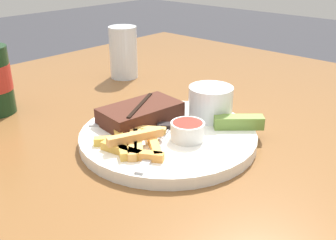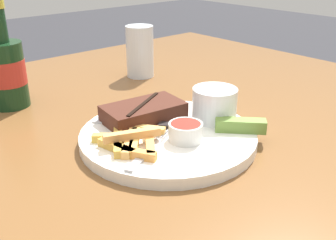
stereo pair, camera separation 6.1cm
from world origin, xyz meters
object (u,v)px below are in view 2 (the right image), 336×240
dinner_plate (168,137)px  beer_bottle (6,70)px  drinking_glass (140,51)px  steak_portion (144,112)px  fork_utensil (148,151)px  dipping_sauce_cup (187,130)px  pickle_spear (240,125)px  knife_utensil (152,125)px  coleslaw_cup (215,102)px

dinner_plate → beer_bottle: (-0.13, 0.32, 0.06)m
dinner_plate → drinking_glass: bearing=59.1°
steak_portion → fork_utensil: 0.11m
dipping_sauce_cup → pickle_spear: size_ratio=0.71×
fork_utensil → drinking_glass: drinking_glass is taller
dipping_sauce_cup → drinking_glass: 0.39m
dipping_sauce_cup → fork_utensil: (-0.07, 0.01, -0.01)m
knife_utensil → beer_bottle: 0.31m
fork_utensil → knife_utensil: (0.06, 0.06, 0.00)m
coleslaw_cup → beer_bottle: bearing=122.9°
coleslaw_cup → knife_utensil: bearing=154.1°
pickle_spear → steak_portion: bearing=122.6°
pickle_spear → fork_utensil: size_ratio=0.58×
fork_utensil → knife_utensil: size_ratio=0.88×
dipping_sauce_cup → beer_bottle: size_ratio=0.26×
beer_bottle → dipping_sauce_cup: bearing=-70.2°
fork_utensil → beer_bottle: beer_bottle is taller
fork_utensil → dipping_sauce_cup: bearing=-32.5°
beer_bottle → drinking_glass: beer_bottle is taller
pickle_spear → coleslaw_cup: bearing=86.1°
dinner_plate → beer_bottle: size_ratio=1.38×
beer_bottle → fork_utensil: bearing=-80.2°
knife_utensil → drinking_glass: bearing=-71.2°
dipping_sauce_cup → beer_bottle: (-0.13, 0.36, 0.04)m
coleslaw_cup → knife_utensil: size_ratio=0.52×
dipping_sauce_cup → beer_bottle: 0.38m
fork_utensil → drinking_glass: size_ratio=1.05×
dipping_sauce_cup → beer_bottle: bearing=109.8°
coleslaw_cup → dipping_sauce_cup: (-0.09, -0.03, -0.02)m
dinner_plate → dipping_sauce_cup: dipping_sauce_cup is taller
fork_utensil → beer_bottle: size_ratio=0.63×
steak_portion → pickle_spear: steak_portion is taller
dinner_plate → knife_utensil: 0.04m
dinner_plate → dipping_sauce_cup: 0.05m
fork_utensil → drinking_glass: bearing=27.9°
coleslaw_cup → drinking_glass: 0.33m
pickle_spear → beer_bottle: 0.45m
pickle_spear → drinking_glass: size_ratio=0.61×
dipping_sauce_cup → pickle_spear: dipping_sauce_cup is taller
dinner_plate → beer_bottle: beer_bottle is taller
dinner_plate → coleslaw_cup: bearing=-9.0°
steak_portion → pickle_spear: (0.09, -0.14, -0.00)m
coleslaw_cup → drinking_glass: size_ratio=0.62×
dinner_plate → fork_utensil: 0.07m
steak_portion → knife_utensil: (-0.01, -0.03, -0.01)m
beer_bottle → coleslaw_cup: bearing=-57.1°
dinner_plate → dipping_sauce_cup: (0.00, -0.04, 0.02)m
steak_portion → coleslaw_cup: (0.09, -0.08, 0.02)m
pickle_spear → fork_utensil: (-0.15, 0.04, -0.01)m
knife_utensil → drinking_glass: 0.34m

